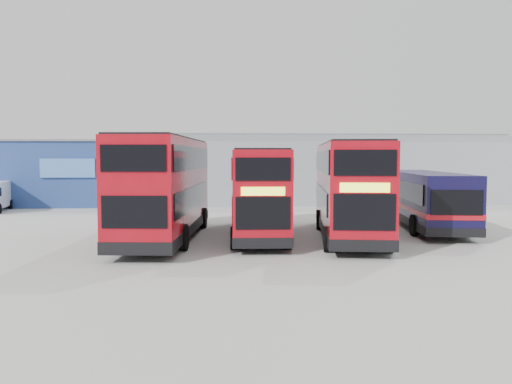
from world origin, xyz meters
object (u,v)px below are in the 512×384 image
object	(u,v)px
office_block	(83,172)
single_decker_blue	(424,200)
double_decker_left	(165,189)
double_decker_right	(349,191)
double_decker_centre	(258,193)
maintenance_shed	(341,171)

from	to	relation	value
office_block	single_decker_blue	xyz separation A→B (m)	(22.21, -15.65, -1.09)
office_block	double_decker_left	size ratio (longest dim) A/B	1.09
double_decker_left	double_decker_right	world-z (taller)	double_decker_left
double_decker_centre	double_decker_right	xyz separation A→B (m)	(4.22, -0.74, 0.15)
maintenance_shed	double_decker_right	size ratio (longest dim) A/B	2.83
single_decker_blue	double_decker_centre	bearing A→B (deg)	23.76
double_decker_centre	single_decker_blue	world-z (taller)	double_decker_centre
office_block	double_decker_left	bearing A→B (deg)	-65.08
double_decker_left	single_decker_blue	world-z (taller)	double_decker_left
double_decker_centre	maintenance_shed	bearing A→B (deg)	67.97
maintenance_shed	single_decker_blue	xyz separation A→B (m)	(0.21, -17.66, -1.12)
double_decker_centre	single_decker_blue	distance (m)	9.56
office_block	double_decker_centre	size ratio (longest dim) A/B	1.24
maintenance_shed	single_decker_blue	distance (m)	17.70
office_block	double_decker_centre	world-z (taller)	office_block
double_decker_left	double_decker_right	size ratio (longest dim) A/B	1.04
double_decker_left	double_decker_right	xyz separation A→B (m)	(8.52, -0.17, -0.10)
double_decker_centre	double_decker_right	distance (m)	4.28
double_decker_right	single_decker_blue	distance (m)	5.99
double_decker_left	single_decker_blue	bearing A→B (deg)	-162.12
double_decker_left	double_decker_centre	bearing A→B (deg)	-167.23
office_block	double_decker_right	size ratio (longest dim) A/B	1.14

